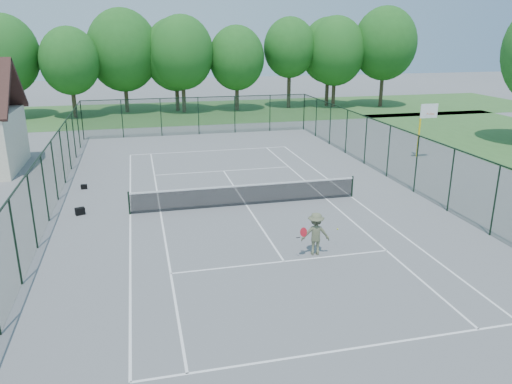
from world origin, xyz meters
TOP-DOWN VIEW (x-y plane):
  - ground at (0.00, 0.00)m, footprint 140.00×140.00m
  - grass_far at (0.00, 30.00)m, footprint 80.00×16.00m
  - court_lines at (0.00, 0.00)m, footprint 11.05×23.85m
  - tennis_net at (0.00, 0.00)m, footprint 11.08×0.08m
  - fence_enclosure at (0.00, 0.00)m, footprint 18.05×36.05m
  - tree_line_far at (0.00, 30.00)m, footprint 39.40×6.40m
  - basketball_goal at (13.30, 6.48)m, footprint 1.20×1.43m
  - sports_bag_a at (-7.72, 0.51)m, footprint 0.48×0.38m
  - sports_bag_b at (-7.89, 4.58)m, footprint 0.32×0.20m
  - tennis_player at (1.33, -6.04)m, footprint 1.95×0.84m

SIDE VIEW (x-z plane):
  - ground at x=0.00m, z-range 0.00..0.00m
  - court_lines at x=0.00m, z-range 0.00..0.01m
  - grass_far at x=0.00m, z-range 0.00..0.01m
  - sports_bag_b at x=-7.89m, z-range 0.00..0.25m
  - sports_bag_a at x=-7.72m, z-range 0.00..0.33m
  - tennis_net at x=0.00m, z-range 0.03..1.13m
  - tennis_player at x=1.33m, z-range 0.00..1.65m
  - fence_enclosure at x=0.00m, z-range 0.05..3.07m
  - basketball_goal at x=13.30m, z-range 0.74..4.39m
  - tree_line_far at x=0.00m, z-range 1.14..10.84m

